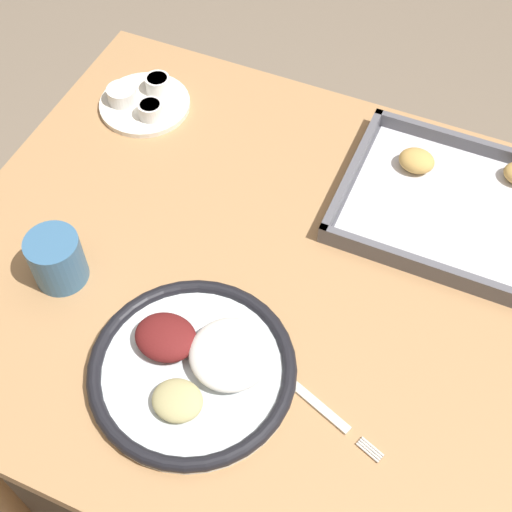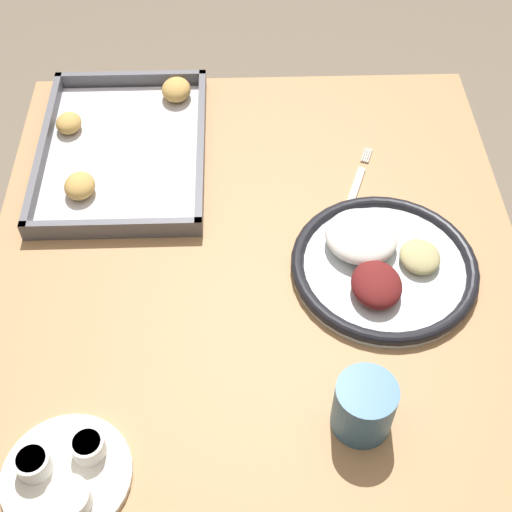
# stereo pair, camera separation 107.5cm
# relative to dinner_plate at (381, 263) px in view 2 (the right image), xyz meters

# --- Properties ---
(ground_plane) EXTENTS (8.00, 8.00, 0.00)m
(ground_plane) POSITION_rel_dinner_plate_xyz_m (0.01, 0.19, -0.75)
(ground_plane) COLOR #7A6B59
(dining_table) EXTENTS (0.94, 0.82, 0.74)m
(dining_table) POSITION_rel_dinner_plate_xyz_m (0.01, 0.19, -0.14)
(dining_table) COLOR #AD7F51
(dining_table) RESTS_ON ground_plane
(dinner_plate) EXTENTS (0.28, 0.28, 0.05)m
(dinner_plate) POSITION_rel_dinner_plate_xyz_m (0.00, 0.00, 0.00)
(dinner_plate) COLOR silver
(dinner_plate) RESTS_ON dining_table
(fork) EXTENTS (0.19, 0.08, 0.00)m
(fork) POSITION_rel_dinner_plate_xyz_m (0.16, 0.02, -0.01)
(fork) COLOR silver
(fork) RESTS_ON dining_table
(saucer_plate) EXTENTS (0.16, 0.16, 0.04)m
(saucer_plate) POSITION_rel_dinner_plate_xyz_m (-0.31, 0.43, -0.00)
(saucer_plate) COLOR white
(saucer_plate) RESTS_ON dining_table
(baking_tray) EXTENTS (0.39, 0.28, 0.04)m
(baking_tray) POSITION_rel_dinner_plate_xyz_m (0.27, 0.41, -0.00)
(baking_tray) COLOR #595960
(baking_tray) RESTS_ON dining_table
(drinking_cup) EXTENTS (0.08, 0.08, 0.08)m
(drinking_cup) POSITION_rel_dinner_plate_xyz_m (-0.25, 0.06, 0.03)
(drinking_cup) COLOR #38668E
(drinking_cup) RESTS_ON dining_table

